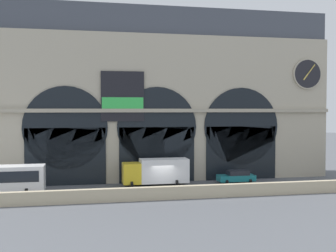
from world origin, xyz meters
TOP-DOWN VIEW (x-y plane):
  - ground_plane at (0.00, 0.00)m, footprint 200.00×200.00m
  - quay_parapet_wall at (0.00, -4.88)m, footprint 90.00×0.70m
  - station_building at (0.01, 7.92)m, footprint 45.00×6.28m
  - box_truck_center at (-0.55, 2.40)m, footprint 7.50×2.91m
  - car_mideast at (9.11, 2.32)m, footprint 4.40×2.22m

SIDE VIEW (x-z plane):
  - ground_plane at x=0.00m, z-range 0.00..0.00m
  - quay_parapet_wall at x=0.00m, z-range 0.00..1.28m
  - car_mideast at x=9.11m, z-range 0.03..1.58m
  - box_truck_center at x=-0.55m, z-range 0.14..3.26m
  - station_building at x=0.01m, z-range -0.24..21.13m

